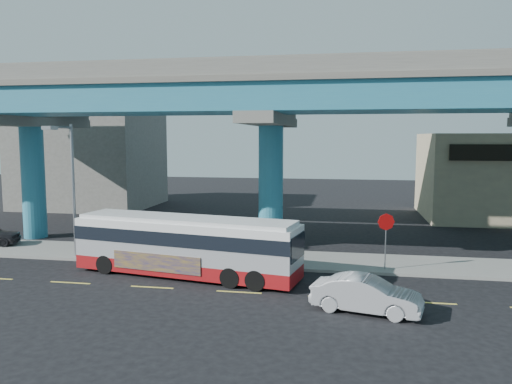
% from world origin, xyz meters
% --- Properties ---
extents(ground, '(120.00, 120.00, 0.00)m').
position_xyz_m(ground, '(0.00, 0.00, 0.00)').
color(ground, black).
rests_on(ground, ground).
extents(sidewalk, '(70.00, 4.00, 0.15)m').
position_xyz_m(sidewalk, '(0.00, 5.50, 0.07)').
color(sidewalk, gray).
rests_on(sidewalk, ground).
extents(lane_markings, '(58.00, 0.12, 0.01)m').
position_xyz_m(lane_markings, '(-0.00, -0.30, 0.01)').
color(lane_markings, '#D8C64C').
rests_on(lane_markings, ground).
extents(viaduct, '(52.00, 12.40, 11.70)m').
position_xyz_m(viaduct, '(-0.00, 9.11, 9.14)').
color(viaduct, teal).
rests_on(viaduct, ground).
extents(building_concrete, '(12.00, 10.00, 9.00)m').
position_xyz_m(building_concrete, '(-20.00, 24.00, 4.50)').
color(building_concrete, gray).
rests_on(building_concrete, ground).
extents(transit_bus, '(11.49, 4.39, 2.89)m').
position_xyz_m(transit_bus, '(-3.07, 1.79, 1.58)').
color(transit_bus, maroon).
rests_on(transit_bus, ground).
extents(sedan, '(3.37, 4.85, 1.38)m').
position_xyz_m(sedan, '(5.34, -1.84, 0.69)').
color(sedan, '#AFAFB4').
rests_on(sedan, ground).
extents(street_lamp, '(0.50, 2.40, 7.27)m').
position_xyz_m(street_lamp, '(-10.17, 3.45, 4.91)').
color(street_lamp, gray).
rests_on(street_lamp, sidewalk).
extents(stop_sign, '(0.83, 0.24, 2.82)m').
position_xyz_m(stop_sign, '(6.50, 4.18, 2.20)').
color(stop_sign, gray).
rests_on(stop_sign, sidewalk).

